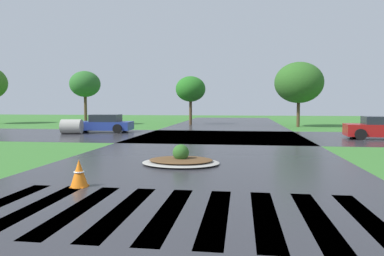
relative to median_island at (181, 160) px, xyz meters
The scene contains 9 objects.
asphalt_roadway 0.94m from the median_island, 43.46° to the left, with size 10.32×80.00×0.01m, color #2B2B30.
asphalt_cross_road 10.58m from the median_island, 86.35° to the left, with size 90.00×9.29×0.01m, color #2B2B30.
crosswalk_stripes 5.39m from the median_island, 82.82° to the right, with size 7.65×3.49×0.01m.
median_island is the anchor object (origin of this frame).
car_blue_compact 14.37m from the median_island, 44.87° to the left, with size 4.30×2.28×1.32m.
car_white_sedan 15.07m from the median_island, 121.91° to the left, with size 4.59×2.41×1.28m.
drainage_pipe_stack 14.47m from the median_island, 130.46° to the left, with size 1.47×1.18×1.00m.
traffic_cone 4.12m from the median_island, 118.12° to the right, with size 0.44×0.44×0.69m.
background_treeline 21.80m from the median_island, 94.99° to the left, with size 44.63×5.62×5.88m.
Camera 1 is at (1.35, -2.55, 2.06)m, focal length 33.52 mm.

